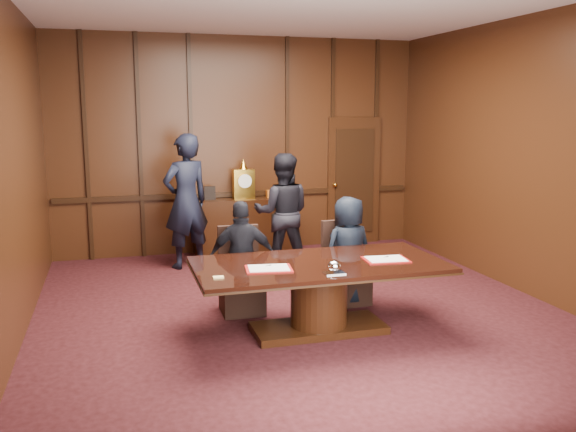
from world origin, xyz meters
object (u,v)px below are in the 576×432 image
Objects in this scene: conference_table at (319,285)px; witness_left at (186,201)px; witness_right at (282,213)px; sideboard at (244,224)px; signatory_left at (242,258)px; signatory_right at (348,251)px.

conference_table is 3.29m from witness_left.
witness_right is at bearing 83.11° from conference_table.
conference_table is 1.52× the size of witness_right.
sideboard is 1.36m from witness_right.
signatory_left is 1.30m from signatory_right.
sideboard is 1.21× the size of signatory_right.
witness_right is (-0.35, 1.69, 0.20)m from signatory_right.
signatory_right is at bearing 103.31° from witness_left.
witness_right reaches higher than signatory_right.
signatory_left is at bearing 129.09° from conference_table.
witness_left is (-0.36, 2.30, 0.34)m from signatory_left.
signatory_left is at bearing 76.33° from witness_left.
sideboard is 0.93× the size of witness_right.
conference_table is 1.99× the size of signatory_right.
conference_table is at bearing -90.07° from sideboard.
witness_right is (0.30, -1.27, 0.38)m from sideboard.
sideboard is 3.76m from conference_table.
signatory_right is (0.65, -2.96, 0.17)m from sideboard.
witness_left reaches higher than signatory_left.
signatory_right is at bearing -172.06° from signatory_left.
conference_table is 1.04m from signatory_right.
signatory_left is at bearing 76.90° from witness_right.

